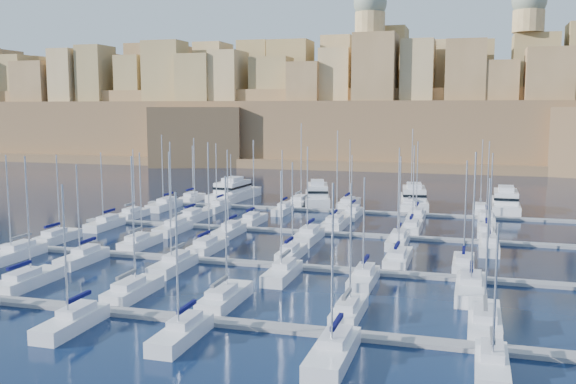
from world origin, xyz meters
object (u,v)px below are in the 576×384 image
(motor_yacht_a, at_px, (234,192))
(motor_yacht_d, at_px, (505,203))
(sailboat_4, at_px, (349,311))
(motor_yacht_b, at_px, (317,195))
(motor_yacht_c, at_px, (414,199))
(sailboat_2, at_px, (133,290))

(motor_yacht_a, relative_size, motor_yacht_d, 1.05)
(sailboat_4, relative_size, motor_yacht_a, 0.74)
(sailboat_4, height_order, motor_yacht_b, sailboat_4)
(sailboat_4, distance_m, motor_yacht_d, 72.71)
(motor_yacht_d, bearing_deg, sailboat_4, -103.50)
(motor_yacht_a, distance_m, motor_yacht_d, 55.93)
(motor_yacht_b, distance_m, motor_yacht_d, 37.17)
(motor_yacht_a, bearing_deg, motor_yacht_c, -0.27)
(motor_yacht_a, distance_m, motor_yacht_b, 18.76)
(sailboat_4, xyz_separation_m, motor_yacht_b, (-20.19, 70.45, 1.00))
(sailboat_4, relative_size, motor_yacht_b, 0.77)
(motor_yacht_b, height_order, motor_yacht_c, same)
(motor_yacht_c, bearing_deg, motor_yacht_a, 179.73)
(motor_yacht_a, bearing_deg, motor_yacht_d, -0.27)
(motor_yacht_b, bearing_deg, sailboat_2, -92.46)
(sailboat_2, relative_size, sailboat_4, 1.15)
(sailboat_4, distance_m, motor_yacht_a, 80.95)
(sailboat_2, xyz_separation_m, sailboat_4, (23.20, -0.44, -0.02))
(motor_yacht_a, relative_size, motor_yacht_c, 1.01)
(motor_yacht_a, distance_m, motor_yacht_c, 38.53)
(motor_yacht_b, xyz_separation_m, motor_yacht_c, (19.77, 0.33, 0.00))
(sailboat_4, bearing_deg, motor_yacht_b, 105.99)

